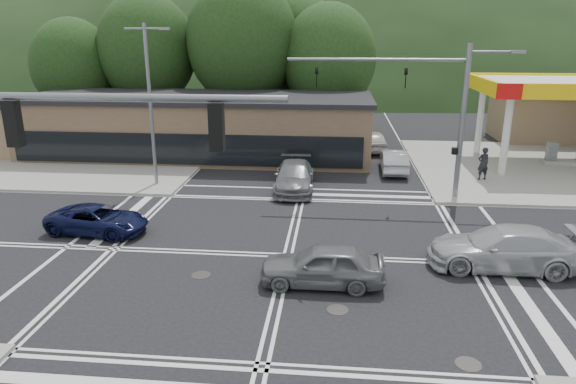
# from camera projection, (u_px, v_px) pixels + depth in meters

# --- Properties ---
(ground) EXTENTS (120.00, 120.00, 0.00)m
(ground) POSITION_uv_depth(u_px,v_px,m) (288.00, 256.00, 20.42)
(ground) COLOR black
(ground) RESTS_ON ground
(sidewalk_ne) EXTENTS (16.00, 16.00, 0.15)m
(sidewalk_ne) POSITION_uv_depth(u_px,v_px,m) (539.00, 168.00, 33.28)
(sidewalk_ne) COLOR gray
(sidewalk_ne) RESTS_ON ground
(sidewalk_nw) EXTENTS (16.00, 16.00, 0.15)m
(sidewalk_nw) POSITION_uv_depth(u_px,v_px,m) (96.00, 158.00, 36.02)
(sidewalk_nw) COLOR gray
(sidewalk_nw) RESTS_ON ground
(convenience_store) EXTENTS (10.00, 6.00, 3.80)m
(convenience_store) POSITION_uv_depth(u_px,v_px,m) (561.00, 117.00, 41.79)
(convenience_store) COLOR #846B4F
(convenience_store) RESTS_ON ground
(commercial_row) EXTENTS (24.00, 8.00, 4.00)m
(commercial_row) POSITION_uv_depth(u_px,v_px,m) (199.00, 127.00, 36.71)
(commercial_row) COLOR brown
(commercial_row) RESTS_ON ground
(hill_north) EXTENTS (252.00, 126.00, 140.00)m
(hill_north) POSITION_uv_depth(u_px,v_px,m) (329.00, 76.00, 105.96)
(hill_north) COLOR black
(hill_north) RESTS_ON ground
(tree_n_a) EXTENTS (8.00, 8.00, 11.75)m
(tree_n_a) POSITION_uv_depth(u_px,v_px,m) (147.00, 50.00, 42.38)
(tree_n_a) COLOR #382619
(tree_n_a) RESTS_ON ground
(tree_n_b) EXTENTS (9.00, 9.00, 12.98)m
(tree_n_b) POSITION_uv_depth(u_px,v_px,m) (242.00, 42.00, 41.46)
(tree_n_b) COLOR #382619
(tree_n_b) RESTS_ON ground
(tree_n_c) EXTENTS (7.60, 7.60, 10.87)m
(tree_n_c) POSITION_uv_depth(u_px,v_px,m) (329.00, 59.00, 41.21)
(tree_n_c) COLOR #382619
(tree_n_c) RESTS_ON ground
(tree_n_d) EXTENTS (6.80, 6.80, 9.76)m
(tree_n_d) POSITION_uv_depth(u_px,v_px,m) (74.00, 66.00, 42.37)
(tree_n_d) COLOR #382619
(tree_n_d) RESTS_ON ground
(tree_n_e) EXTENTS (8.40, 8.40, 11.98)m
(tree_n_e) POSITION_uv_depth(u_px,v_px,m) (296.00, 49.00, 45.09)
(tree_n_e) COLOR #382619
(tree_n_e) RESTS_ON ground
(streetlight_nw) EXTENTS (2.50, 0.25, 9.00)m
(streetlight_nw) POSITION_uv_depth(u_px,v_px,m) (151.00, 98.00, 28.24)
(streetlight_nw) COLOR slate
(streetlight_nw) RESTS_ON ground
(signal_mast_ne) EXTENTS (11.65, 0.30, 8.00)m
(signal_mast_ne) POSITION_uv_depth(u_px,v_px,m) (439.00, 103.00, 26.07)
(signal_mast_ne) COLOR slate
(signal_mast_ne) RESTS_ON ground
(car_blue_west) EXTENTS (4.65, 2.59, 1.23)m
(car_blue_west) POSITION_uv_depth(u_px,v_px,m) (98.00, 220.00, 22.60)
(car_blue_west) COLOR black
(car_blue_west) RESTS_ON ground
(car_grey_center) EXTENTS (4.35, 1.76, 1.48)m
(car_grey_center) POSITION_uv_depth(u_px,v_px,m) (322.00, 265.00, 17.90)
(car_grey_center) COLOR slate
(car_grey_center) RESTS_ON ground
(car_silver_east) EXTENTS (5.59, 2.40, 1.60)m
(car_silver_east) POSITION_uv_depth(u_px,v_px,m) (504.00, 248.00, 19.15)
(car_silver_east) COLOR #ACB0B3
(car_silver_east) RESTS_ON ground
(car_queue_a) EXTENTS (1.63, 4.45, 1.46)m
(car_queue_a) POSITION_uv_depth(u_px,v_px,m) (394.00, 161.00, 32.53)
(car_queue_a) COLOR #A1A5A8
(car_queue_a) RESTS_ON ground
(car_queue_b) EXTENTS (2.33, 4.69, 1.54)m
(car_queue_b) POSITION_uv_depth(u_px,v_px,m) (372.00, 141.00, 38.38)
(car_queue_b) COLOR silver
(car_queue_b) RESTS_ON ground
(car_northbound) EXTENTS (2.37, 5.38, 1.54)m
(car_northbound) POSITION_uv_depth(u_px,v_px,m) (294.00, 177.00, 28.79)
(car_northbound) COLOR slate
(car_northbound) RESTS_ON ground
(pedestrian) EXTENTS (0.82, 0.66, 1.94)m
(pedestrian) POSITION_uv_depth(u_px,v_px,m) (483.00, 164.00, 30.20)
(pedestrian) COLOR black
(pedestrian) RESTS_ON sidewalk_ne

